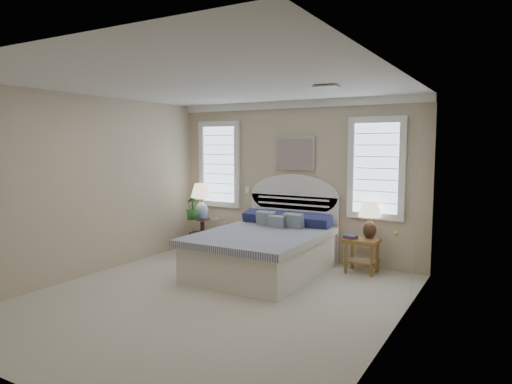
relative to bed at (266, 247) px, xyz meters
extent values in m
cube|color=beige|center=(0.00, -1.46, -0.39)|extent=(4.50, 5.00, 0.01)
cube|color=silver|center=(0.00, -1.46, 2.31)|extent=(4.50, 5.00, 0.01)
cube|color=#BDAC8D|center=(0.00, 1.04, 0.96)|extent=(4.50, 0.02, 2.70)
cube|color=#BDAC8D|center=(-2.25, -1.46, 0.96)|extent=(0.02, 5.00, 2.70)
cube|color=#BDAC8D|center=(2.25, -1.46, 0.96)|extent=(0.02, 5.00, 2.70)
cube|color=white|center=(0.00, 1.00, 2.25)|extent=(4.50, 0.08, 0.12)
cube|color=#B2B2B2|center=(1.20, -0.66, 2.29)|extent=(0.30, 0.20, 0.02)
cube|color=white|center=(-0.95, 1.03, 0.76)|extent=(0.08, 0.01, 0.12)
cube|color=#A8BFD6|center=(-1.55, 1.02, 1.21)|extent=(0.90, 0.06, 1.60)
cube|color=#A8BFD6|center=(1.40, 1.02, 1.21)|extent=(0.90, 0.06, 1.60)
cube|color=silver|center=(0.00, 1.00, 1.43)|extent=(0.74, 0.04, 0.58)
cube|color=white|center=(2.23, -0.26, 0.81)|extent=(0.02, 1.80, 2.40)
cube|color=beige|center=(0.00, -0.13, -0.11)|extent=(1.60, 2.10, 0.55)
cube|color=navy|center=(0.00, -0.18, 0.20)|extent=(1.72, 2.15, 0.10)
cube|color=white|center=(0.00, 0.98, 0.16)|extent=(1.62, 0.08, 1.10)
cube|color=#1C2147|center=(-0.40, 0.70, 0.34)|extent=(0.75, 0.31, 0.23)
cube|color=#1C2147|center=(0.40, 0.70, 0.34)|extent=(0.75, 0.31, 0.23)
cube|color=navy|center=(-0.25, 0.47, 0.32)|extent=(0.33, 0.20, 0.34)
cube|color=navy|center=(0.25, 0.47, 0.32)|extent=(0.33, 0.20, 0.34)
cube|color=navy|center=(0.00, 0.37, 0.30)|extent=(0.28, 0.14, 0.29)
cylinder|color=black|center=(-1.65, 0.59, -0.37)|extent=(0.32, 0.32, 0.03)
cylinder|color=black|center=(-1.65, 0.59, -0.09)|extent=(0.08, 0.08, 0.60)
cylinder|color=silver|center=(-1.65, 0.59, 0.23)|extent=(0.56, 0.56, 0.02)
cube|color=olive|center=(1.30, 0.69, 0.11)|extent=(0.50, 0.40, 0.06)
cube|color=olive|center=(1.30, 0.69, -0.21)|extent=(0.44, 0.34, 0.03)
cube|color=olive|center=(1.10, 0.54, -0.15)|extent=(0.04, 0.04, 0.47)
cube|color=olive|center=(1.10, 0.84, -0.15)|extent=(0.04, 0.04, 0.47)
cube|color=olive|center=(1.50, 0.54, -0.15)|extent=(0.04, 0.04, 0.47)
cube|color=olive|center=(1.50, 0.84, -0.15)|extent=(0.04, 0.04, 0.47)
cylinder|color=black|center=(-1.67, 0.54, -0.20)|extent=(0.52, 0.52, 0.36)
cylinder|color=silver|center=(-1.67, 0.59, 0.26)|extent=(0.14, 0.14, 0.03)
ellipsoid|color=silver|center=(-1.67, 0.59, 0.39)|extent=(0.26, 0.26, 0.30)
cylinder|color=gold|center=(-1.67, 0.59, 0.57)|extent=(0.04, 0.04, 0.11)
cylinder|color=black|center=(1.38, 0.81, 0.16)|extent=(0.13, 0.13, 0.03)
ellipsoid|color=black|center=(1.38, 0.81, 0.27)|extent=(0.24, 0.24, 0.27)
cylinder|color=gold|center=(1.38, 0.81, 0.44)|extent=(0.03, 0.03, 0.10)
imported|color=#2D692A|center=(-1.74, 0.41, 0.46)|extent=(0.31, 0.31, 0.42)
cube|color=maroon|center=(-1.47, 0.41, 0.26)|extent=(0.21, 0.17, 0.02)
cube|color=navy|center=(-1.47, 0.41, 0.28)|extent=(0.19, 0.16, 0.02)
cube|color=maroon|center=(1.14, 0.61, 0.16)|extent=(0.23, 0.20, 0.03)
cube|color=navy|center=(1.14, 0.61, 0.18)|extent=(0.22, 0.19, 0.03)
camera|label=1|loc=(3.31, -6.06, 1.58)|focal=32.00mm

